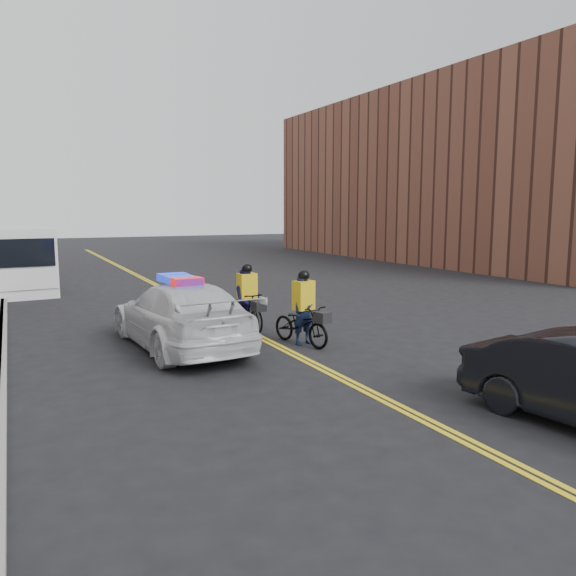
{
  "coord_description": "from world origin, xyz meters",
  "views": [
    {
      "loc": [
        -5.69,
        -11.61,
        3.28
      ],
      "look_at": [
        0.65,
        1.18,
        1.3
      ],
      "focal_mm": 35.0,
      "sensor_mm": 36.0,
      "label": 1
    }
  ],
  "objects_px": {
    "cyclist_near": "(304,319)",
    "cyclist_far": "(247,304)",
    "police_cruiser": "(181,315)",
    "cargo_van": "(17,260)"
  },
  "relations": [
    {
      "from": "cyclist_near",
      "to": "cyclist_far",
      "type": "relative_size",
      "value": 1.07
    },
    {
      "from": "cyclist_far",
      "to": "police_cruiser",
      "type": "bearing_deg",
      "value": -157.8
    },
    {
      "from": "cargo_van",
      "to": "cyclist_near",
      "type": "xyz_separation_m",
      "value": [
        6.15,
        -13.3,
        -0.63
      ]
    },
    {
      "from": "cargo_van",
      "to": "cyclist_near",
      "type": "bearing_deg",
      "value": -70.01
    },
    {
      "from": "police_cruiser",
      "to": "cyclist_near",
      "type": "xyz_separation_m",
      "value": [
        2.79,
        -1.02,
        -0.15
      ]
    },
    {
      "from": "police_cruiser",
      "to": "cargo_van",
      "type": "distance_m",
      "value": 12.74
    },
    {
      "from": "cargo_van",
      "to": "cyclist_far",
      "type": "distance_m",
      "value": 12.48
    },
    {
      "from": "cyclist_far",
      "to": "cargo_van",
      "type": "bearing_deg",
      "value": 111.69
    },
    {
      "from": "cargo_van",
      "to": "cyclist_near",
      "type": "distance_m",
      "value": 14.67
    },
    {
      "from": "police_cruiser",
      "to": "cyclist_far",
      "type": "xyz_separation_m",
      "value": [
        2.17,
        1.1,
        -0.07
      ]
    }
  ]
}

